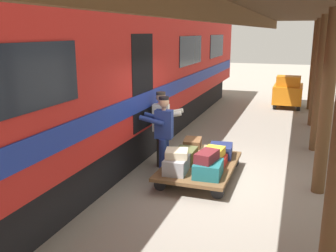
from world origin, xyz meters
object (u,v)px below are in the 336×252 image
object	(u,v)px
suitcase_brown_leather	(193,143)
suitcase_maroon_trunk	(207,156)
suitcase_tan_vintage	(193,150)
suitcase_cream_canvas	(177,154)
suitcase_olive_duffel	(185,156)
suitcase_yellow_case	(213,153)
porter_by_door	(162,126)
train_car	(81,75)
suitcase_teal_softside	(208,169)
porter_in_overalls	(163,133)
suitcase_gray_aluminum	(177,165)
luggage_cart	(200,166)
suitcase_navy_fabric	(221,151)
baggage_tug	(288,92)
suitcase_red_plastic	(215,162)

from	to	relation	value
suitcase_brown_leather	suitcase_maroon_trunk	size ratio (longest dim) A/B	0.97
suitcase_tan_vintage	suitcase_cream_canvas	bearing A→B (deg)	89.48
suitcase_olive_duffel	suitcase_cream_canvas	bearing A→B (deg)	88.94
suitcase_yellow_case	porter_by_door	bearing A→B (deg)	-19.54
train_car	suitcase_teal_softside	size ratio (longest dim) A/B	32.84
suitcase_brown_leather	porter_in_overalls	distance (m)	0.91
suitcase_gray_aluminum	suitcase_brown_leather	bearing A→B (deg)	-89.02
luggage_cart	suitcase_navy_fabric	size ratio (longest dim) A/B	3.95
suitcase_navy_fabric	suitcase_teal_softside	bearing A→B (deg)	90.00
suitcase_olive_duffel	suitcase_maroon_trunk	bearing A→B (deg)	135.95
train_car	porter_by_door	distance (m)	2.14
suitcase_olive_duffel	suitcase_yellow_case	world-z (taller)	suitcase_yellow_case
suitcase_yellow_case	baggage_tug	distance (m)	8.59
suitcase_brown_leather	suitcase_teal_softside	bearing A→B (deg)	117.90
suitcase_brown_leather	suitcase_maroon_trunk	distance (m)	1.36
suitcase_teal_softside	suitcase_cream_canvas	xyz separation A→B (m)	(0.64, -0.04, 0.23)
suitcase_tan_vintage	suitcase_yellow_case	bearing A→B (deg)	135.21
baggage_tug	suitcase_cream_canvas	bearing A→B (deg)	78.98
suitcase_cream_canvas	suitcase_yellow_case	world-z (taller)	suitcase_cream_canvas
luggage_cart	suitcase_navy_fabric	bearing A→B (deg)	-117.63
suitcase_yellow_case	suitcase_maroon_trunk	bearing A→B (deg)	90.15
suitcase_maroon_trunk	porter_by_door	bearing A→B (deg)	-39.02
luggage_cart	suitcase_red_plastic	size ratio (longest dim) A/B	3.48
suitcase_cream_canvas	suitcase_yellow_case	bearing A→B (deg)	-136.06
porter_by_door	baggage_tug	xyz separation A→B (m)	(-2.46, -8.06, -0.30)
suitcase_yellow_case	suitcase_olive_duffel	bearing A→B (deg)	1.40
luggage_cart	suitcase_olive_duffel	xyz separation A→B (m)	(0.32, 0.00, 0.19)
suitcase_yellow_case	porter_in_overalls	world-z (taller)	porter_in_overalls
suitcase_navy_fabric	porter_by_door	size ratio (longest dim) A/B	0.33
suitcase_red_plastic	suitcase_teal_softside	xyz separation A→B (m)	(0.00, 0.60, 0.05)
suitcase_gray_aluminum	porter_by_door	size ratio (longest dim) A/B	0.37
luggage_cart	suitcase_tan_vintage	world-z (taller)	suitcase_tan_vintage
suitcase_gray_aluminum	suitcase_yellow_case	distance (m)	0.87
train_car	suitcase_cream_canvas	size ratio (longest dim) A/B	48.62
porter_in_overalls	baggage_tug	bearing A→B (deg)	-104.57
suitcase_teal_softside	porter_by_door	world-z (taller)	porter_by_door
suitcase_tan_vintage	suitcase_red_plastic	bearing A→B (deg)	136.31
suitcase_brown_leather	suitcase_yellow_case	distance (m)	0.87
train_car	suitcase_red_plastic	world-z (taller)	train_car
train_car	suitcase_olive_duffel	xyz separation A→B (m)	(-2.47, 0.07, -1.60)
suitcase_maroon_trunk	porter_by_door	distance (m)	1.68
suitcase_teal_softside	baggage_tug	xyz separation A→B (m)	(-1.13, -9.13, 0.17)
suitcase_red_plastic	suitcase_cream_canvas	world-z (taller)	suitcase_cream_canvas
suitcase_red_plastic	suitcase_teal_softside	bearing A→B (deg)	90.00
suitcase_cream_canvas	suitcase_navy_fabric	bearing A→B (deg)	-118.75
suitcase_maroon_trunk	luggage_cart	bearing A→B (deg)	-64.14
luggage_cart	suitcase_gray_aluminum	size ratio (longest dim) A/B	3.46
suitcase_tan_vintage	porter_in_overalls	size ratio (longest dim) A/B	0.31
suitcase_tan_vintage	porter_by_door	bearing A→B (deg)	10.54
suitcase_red_plastic	suitcase_tan_vintage	distance (m)	0.87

